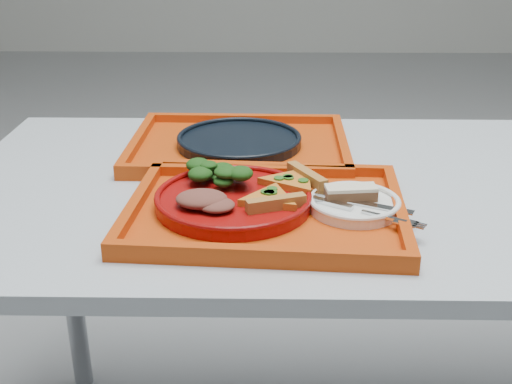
# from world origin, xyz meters

# --- Properties ---
(table) EXTENTS (1.60, 0.80, 0.75)m
(table) POSITION_xyz_m (0.00, 0.00, 0.68)
(table) COLOR silver
(table) RESTS_ON ground
(tray_main) EXTENTS (0.47, 0.38, 0.01)m
(tray_main) POSITION_xyz_m (-0.21, -0.15, 0.76)
(tray_main) COLOR #B43809
(tray_main) RESTS_ON table
(tray_far) EXTENTS (0.46, 0.36, 0.01)m
(tray_far) POSITION_xyz_m (-0.27, 0.17, 0.76)
(tray_far) COLOR #B43809
(tray_far) RESTS_ON table
(dinner_plate) EXTENTS (0.26, 0.26, 0.02)m
(dinner_plate) POSITION_xyz_m (-0.27, -0.14, 0.77)
(dinner_plate) COLOR maroon
(dinner_plate) RESTS_ON tray_main
(side_plate) EXTENTS (0.15, 0.15, 0.01)m
(side_plate) POSITION_xyz_m (-0.07, -0.15, 0.77)
(side_plate) COLOR white
(side_plate) RESTS_ON tray_main
(navy_plate) EXTENTS (0.26, 0.26, 0.02)m
(navy_plate) POSITION_xyz_m (-0.27, 0.17, 0.77)
(navy_plate) COLOR black
(navy_plate) RESTS_ON tray_far
(pizza_slice_a) EXTENTS (0.13, 0.14, 0.02)m
(pizza_slice_a) POSITION_xyz_m (-0.21, -0.16, 0.79)
(pizza_slice_a) COLOR gold
(pizza_slice_a) RESTS_ON dinner_plate
(pizza_slice_b) EXTENTS (0.16, 0.15, 0.02)m
(pizza_slice_b) POSITION_xyz_m (-0.17, -0.09, 0.79)
(pizza_slice_b) COLOR gold
(pizza_slice_b) RESTS_ON dinner_plate
(salad_heap) EXTENTS (0.10, 0.09, 0.05)m
(salad_heap) POSITION_xyz_m (-0.29, -0.07, 0.80)
(salad_heap) COLOR black
(salad_heap) RESTS_ON dinner_plate
(meat_portion) EXTENTS (0.08, 0.07, 0.03)m
(meat_portion) POSITION_xyz_m (-0.32, -0.18, 0.79)
(meat_portion) COLOR brown
(meat_portion) RESTS_ON dinner_plate
(dessert_bar) EXTENTS (0.09, 0.04, 0.02)m
(dessert_bar) POSITION_xyz_m (-0.07, -0.14, 0.79)
(dessert_bar) COLOR #532D1B
(dessert_bar) RESTS_ON side_plate
(knife) EXTENTS (0.17, 0.09, 0.01)m
(knife) POSITION_xyz_m (-0.06, -0.15, 0.78)
(knife) COLOR silver
(knife) RESTS_ON side_plate
(fork) EXTENTS (0.17, 0.11, 0.01)m
(fork) POSITION_xyz_m (-0.06, -0.19, 0.78)
(fork) COLOR silver
(fork) RESTS_ON side_plate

